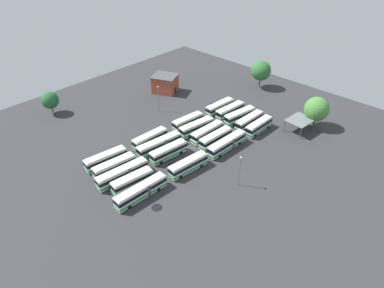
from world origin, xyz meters
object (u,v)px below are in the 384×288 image
(bus_row0_slot2, at_px, (240,116))
(bus_row3_slot1, at_px, (114,166))
(bus_row3_slot0, at_px, (106,159))
(bus_row3_slot4, at_px, (141,191))
(bus_row0_slot1, at_px, (230,111))
(bus_row3_slot3, at_px, (132,181))
(tree_north_edge, at_px, (317,109))
(bus_row2_slot2, at_px, (168,152))
(lamp_post_mid_lot, at_px, (240,170))
(bus_row1_slot0, at_px, (188,122))
(bus_row0_slot3, at_px, (249,121))
(bus_row0_slot0, at_px, (220,107))
(bus_row2_slot1, at_px, (159,145))
(tree_northeast, at_px, (261,71))
(bus_row2_slot4, at_px, (188,165))
(bus_row1_slot3, at_px, (216,138))
(bus_row1_slot4, at_px, (227,144))
(bus_row3_slot2, at_px, (123,174))
(maintenance_shelter, at_px, (300,120))
(bus_row1_slot2, at_px, (207,132))
(bus_row1_slot1, at_px, (197,127))
(bus_row2_slot0, at_px, (150,139))
(tree_south_edge, at_px, (50,100))
(depot_building, at_px, (165,84))
(bus_row0_slot4, at_px, (259,126))
(lamp_post_far_corner, at_px, (159,98))

(bus_row0_slot2, xyz_separation_m, bus_row3_slot1, (42.81, -7.60, -0.00))
(bus_row3_slot0, relative_size, bus_row3_slot4, 0.84)
(bus_row0_slot1, distance_m, bus_row3_slot0, 43.64)
(bus_row3_slot3, xyz_separation_m, tree_north_edge, (-56.25, 18.44, 4.18))
(bus_row2_slot2, relative_size, lamp_post_mid_lot, 1.32)
(bus_row1_slot0, distance_m, bus_row3_slot1, 28.95)
(bus_row0_slot3, relative_size, bus_row3_slot1, 0.99)
(bus_row0_slot0, height_order, tree_north_edge, tree_north_edge)
(bus_row3_slot1, relative_size, lamp_post_mid_lot, 1.36)
(bus_row0_slot1, bearing_deg, bus_row2_slot1, -4.47)
(tree_northeast, bearing_deg, bus_row2_slot2, 7.59)
(bus_row2_slot4, xyz_separation_m, tree_northeast, (-54.56, -15.17, 4.83))
(bus_row1_slot0, relative_size, bus_row3_slot0, 0.93)
(bus_row0_slot1, distance_m, bus_row0_slot3, 8.42)
(tree_northeast, bearing_deg, bus_row1_slot3, 16.95)
(bus_row1_slot4, relative_size, bus_row3_slot2, 0.99)
(bus_row0_slot3, height_order, maintenance_shelter, maintenance_shelter)
(bus_row0_slot3, bearing_deg, bus_row1_slot3, -5.24)
(bus_row0_slot3, distance_m, tree_north_edge, 20.33)
(bus_row1_slot2, height_order, maintenance_shelter, maintenance_shelter)
(bus_row2_slot4, bearing_deg, bus_row1_slot1, -144.05)
(bus_row1_slot1, bearing_deg, bus_row3_slot0, -13.16)
(bus_row3_slot3, bearing_deg, bus_row0_slot2, -179.67)
(bus_row1_slot0, relative_size, tree_northeast, 1.04)
(bus_row2_slot0, height_order, tree_south_edge, tree_south_edge)
(bus_row2_slot1, height_order, tree_northeast, tree_northeast)
(bus_row2_slot1, xyz_separation_m, depot_building, (-26.65, -26.13, 1.31))
(bus_row3_slot2, distance_m, maintenance_shelter, 54.66)
(bus_row0_slot1, distance_m, bus_row0_slot4, 12.33)
(bus_row0_slot4, xyz_separation_m, bus_row1_slot0, (12.77, -17.36, -0.00))
(bus_row1_slot4, height_order, bus_row3_slot1, same)
(bus_row3_slot4, bearing_deg, bus_row0_slot1, -168.82)
(bus_row1_slot1, distance_m, bus_row2_slot2, 14.81)
(bus_row0_slot4, xyz_separation_m, bus_row2_slot0, (27.04, -18.61, 0.00))
(bus_row0_slot1, distance_m, lamp_post_far_corner, 23.69)
(bus_row0_slot4, bearing_deg, tree_south_edge, -56.34)
(bus_row0_slot0, distance_m, bus_row0_slot1, 4.02)
(bus_row0_slot0, distance_m, tree_north_edge, 30.10)
(bus_row3_slot4, distance_m, tree_northeast, 70.75)
(bus_row3_slot1, relative_size, bus_row3_slot2, 0.83)
(bus_row2_slot2, bearing_deg, bus_row0_slot2, 175.52)
(bus_row2_slot0, xyz_separation_m, bus_row3_slot3, (15.11, 10.88, -0.00))
(bus_row0_slot1, bearing_deg, bus_row1_slot1, -3.90)
(bus_row3_slot2, distance_m, tree_north_edge, 60.57)
(bus_row2_slot0, relative_size, maintenance_shelter, 1.35)
(bus_row3_slot4, bearing_deg, lamp_post_far_corner, -137.98)
(bus_row1_slot0, height_order, tree_south_edge, tree_south_edge)
(bus_row3_slot4, bearing_deg, bus_row3_slot1, -96.37)
(bus_row0_slot2, relative_size, lamp_post_far_corner, 1.32)
(bus_row1_slot0, xyz_separation_m, bus_row2_slot2, (15.02, 7.11, 0.00))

